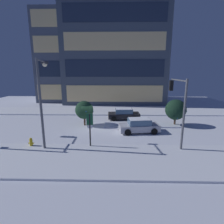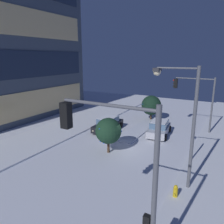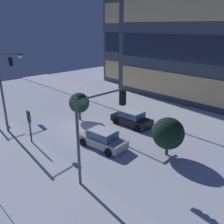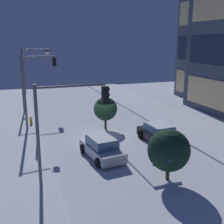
% 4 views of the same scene
% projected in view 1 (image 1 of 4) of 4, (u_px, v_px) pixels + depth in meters
% --- Properties ---
extents(ground, '(52.00, 52.00, 0.00)m').
position_uv_depth(ground, '(93.00, 127.00, 20.79)').
color(ground, silver).
extents(curb_strip_near, '(52.00, 5.20, 0.14)m').
position_uv_depth(curb_strip_near, '(79.00, 159.00, 12.95)').
color(curb_strip_near, silver).
rests_on(curb_strip_near, ground).
extents(curb_strip_far, '(52.00, 5.20, 0.14)m').
position_uv_depth(curb_strip_far, '(99.00, 111.00, 28.61)').
color(curb_strip_far, silver).
rests_on(curb_strip_far, ground).
extents(median_strip, '(9.00, 1.80, 0.14)m').
position_uv_depth(median_strip, '(142.00, 125.00, 21.19)').
color(median_strip, silver).
rests_on(median_strip, ground).
extents(office_tower_main, '(20.05, 13.07, 23.18)m').
position_uv_depth(office_tower_main, '(115.00, 46.00, 37.29)').
color(office_tower_main, '#424C5B').
rests_on(office_tower_main, ground).
extents(office_tower_secondary, '(11.05, 9.98, 18.37)m').
position_uv_depth(office_tower_secondary, '(67.00, 59.00, 38.97)').
color(office_tower_secondary, '#4C5466').
rests_on(office_tower_secondary, ground).
extents(car_near, '(4.46, 2.41, 1.49)m').
position_uv_depth(car_near, '(139.00, 126.00, 18.80)').
color(car_near, '#B7B7C1').
rests_on(car_near, ground).
extents(car_far, '(4.39, 2.22, 1.49)m').
position_uv_depth(car_far, '(124.00, 114.00, 23.95)').
color(car_far, black).
rests_on(car_far, ground).
extents(traffic_light_corner_near_right, '(0.32, 4.19, 5.84)m').
position_uv_depth(traffic_light_corner_near_right, '(178.00, 99.00, 15.23)').
color(traffic_light_corner_near_right, '#565960').
rests_on(traffic_light_corner_near_right, ground).
extents(street_lamp_arched, '(0.67, 2.52, 7.37)m').
position_uv_depth(street_lamp_arched, '(42.00, 91.00, 14.31)').
color(street_lamp_arched, '#565960').
rests_on(street_lamp_arched, ground).
extents(fire_hydrant, '(0.48, 0.26, 0.85)m').
position_uv_depth(fire_hydrant, '(31.00, 143.00, 15.10)').
color(fire_hydrant, gold).
rests_on(fire_hydrant, ground).
extents(parking_info_sign, '(0.55, 0.12, 2.98)m').
position_uv_depth(parking_info_sign, '(90.00, 126.00, 14.73)').
color(parking_info_sign, black).
rests_on(parking_info_sign, ground).
extents(decorated_tree_median, '(2.18, 2.16, 2.99)m').
position_uv_depth(decorated_tree_median, '(84.00, 110.00, 20.96)').
color(decorated_tree_median, '#473323').
rests_on(decorated_tree_median, ground).
extents(decorated_tree_left_of_median, '(2.45, 2.45, 3.18)m').
position_uv_depth(decorated_tree_left_of_median, '(176.00, 110.00, 20.90)').
color(decorated_tree_left_of_median, '#473323').
rests_on(decorated_tree_left_of_median, ground).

